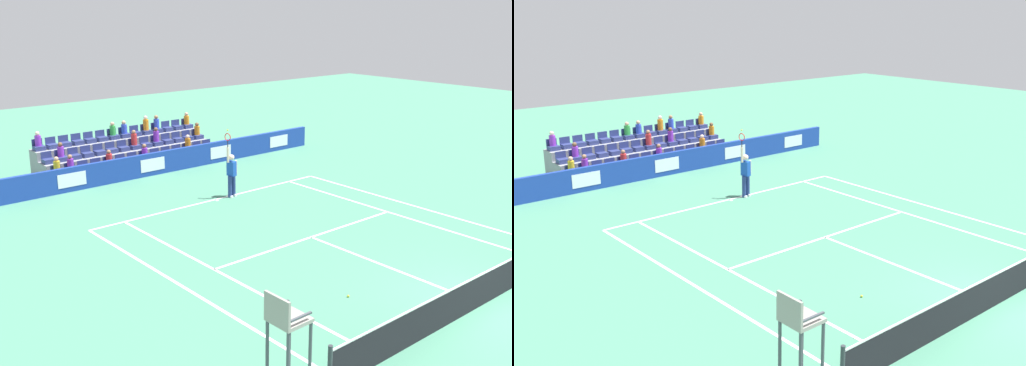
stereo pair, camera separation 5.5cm
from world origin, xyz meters
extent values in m
plane|color=#47896B|center=(0.00, 0.00, 0.00)|extent=(80.00, 80.00, 0.00)
cube|color=white|center=(0.00, -11.89, 0.00)|extent=(10.97, 0.10, 0.01)
cube|color=white|center=(0.00, -6.40, 0.00)|extent=(8.23, 0.10, 0.01)
cube|color=white|center=(0.00, -3.20, 0.00)|extent=(0.10, 6.40, 0.01)
cube|color=white|center=(4.12, -5.95, 0.00)|extent=(0.10, 11.89, 0.01)
cube|color=white|center=(-4.12, -5.95, 0.00)|extent=(0.10, 11.89, 0.01)
cube|color=white|center=(5.49, -5.95, 0.00)|extent=(0.10, 11.89, 0.01)
cube|color=white|center=(-5.49, -5.95, 0.00)|extent=(0.10, 11.89, 0.01)
cube|color=white|center=(0.00, -11.79, 0.00)|extent=(0.10, 0.20, 0.01)
cube|color=#193899|center=(0.00, -16.77, 0.52)|extent=(19.61, 0.20, 1.05)
cube|color=white|center=(-7.84, -16.66, 0.52)|extent=(1.26, 0.01, 0.59)
cube|color=white|center=(-3.92, -16.66, 0.52)|extent=(1.26, 0.01, 0.59)
cube|color=white|center=(0.00, -16.66, 0.52)|extent=(1.26, 0.01, 0.59)
cube|color=white|center=(3.92, -16.66, 0.52)|extent=(1.26, 0.01, 0.59)
cube|color=black|center=(0.00, 0.00, 0.46)|extent=(11.77, 0.02, 0.92)
cube|color=white|center=(0.00, 0.00, 0.94)|extent=(11.77, 0.04, 0.04)
cylinder|color=navy|center=(-0.90, -11.80, 0.45)|extent=(0.16, 0.16, 0.90)
cylinder|color=navy|center=(-0.66, -11.75, 0.45)|extent=(0.16, 0.16, 0.90)
cube|color=white|center=(-0.90, -11.80, 0.04)|extent=(0.17, 0.28, 0.08)
cube|color=white|center=(-0.66, -11.75, 0.04)|extent=(0.17, 0.28, 0.08)
cube|color=#1947B2|center=(-0.78, -11.78, 1.20)|extent=(0.29, 0.40, 0.60)
sphere|color=beige|center=(-0.78, -11.78, 1.66)|extent=(0.24, 0.24, 0.24)
cylinder|color=beige|center=(-0.57, -11.73, 1.81)|extent=(0.09, 0.09, 0.62)
cylinder|color=beige|center=(-1.01, -11.77, 1.22)|extent=(0.09, 0.09, 0.56)
cylinder|color=black|center=(-0.57, -11.73, 2.26)|extent=(0.04, 0.04, 0.28)
torus|color=red|center=(-0.57, -11.73, 2.54)|extent=(0.09, 0.31, 0.31)
sphere|color=#D1E533|center=(-0.57, -11.73, 2.82)|extent=(0.07, 0.07, 0.07)
cylinder|color=#474C54|center=(6.39, -0.73, 0.85)|extent=(0.07, 0.07, 1.71)
cylinder|color=#474C54|center=(6.39, -0.13, 0.85)|extent=(0.07, 0.07, 1.71)
cylinder|color=#474C54|center=(6.99, -0.73, 0.85)|extent=(0.07, 0.07, 1.71)
cube|color=gray|center=(6.69, -0.43, 1.75)|extent=(0.70, 0.70, 0.08)
cube|color=gray|center=(7.01, -0.43, 2.06)|extent=(0.06, 0.70, 0.55)
cube|color=#474C54|center=(6.69, -0.75, 1.93)|extent=(0.56, 0.05, 0.04)
cube|color=#474C54|center=(6.69, -0.11, 1.93)|extent=(0.56, 0.05, 0.04)
cube|color=gray|center=(0.00, -17.85, 0.21)|extent=(8.68, 0.95, 0.42)
cube|color=navy|center=(-4.03, -17.85, 0.52)|extent=(0.48, 0.44, 0.20)
cube|color=navy|center=(-4.03, -18.05, 0.77)|extent=(0.48, 0.04, 0.30)
cube|color=navy|center=(-3.41, -17.85, 0.52)|extent=(0.48, 0.44, 0.20)
cube|color=navy|center=(-3.41, -18.05, 0.77)|extent=(0.48, 0.04, 0.30)
cube|color=navy|center=(-2.79, -17.85, 0.52)|extent=(0.48, 0.44, 0.20)
cube|color=navy|center=(-2.79, -18.05, 0.77)|extent=(0.48, 0.04, 0.30)
cube|color=navy|center=(-2.17, -17.85, 0.52)|extent=(0.48, 0.44, 0.20)
cube|color=navy|center=(-2.17, -18.05, 0.77)|extent=(0.48, 0.04, 0.30)
cube|color=navy|center=(-1.55, -17.85, 0.52)|extent=(0.48, 0.44, 0.20)
cube|color=navy|center=(-1.55, -18.05, 0.77)|extent=(0.48, 0.04, 0.30)
cube|color=navy|center=(-0.93, -17.85, 0.52)|extent=(0.48, 0.44, 0.20)
cube|color=navy|center=(-0.93, -18.05, 0.77)|extent=(0.48, 0.04, 0.30)
cube|color=navy|center=(-0.31, -17.85, 0.52)|extent=(0.48, 0.44, 0.20)
cube|color=navy|center=(-0.31, -18.05, 0.77)|extent=(0.48, 0.04, 0.30)
cube|color=navy|center=(0.31, -17.85, 0.52)|extent=(0.48, 0.44, 0.20)
cube|color=navy|center=(0.31, -18.05, 0.77)|extent=(0.48, 0.04, 0.30)
cube|color=navy|center=(0.93, -17.85, 0.52)|extent=(0.48, 0.44, 0.20)
cube|color=navy|center=(0.93, -18.05, 0.77)|extent=(0.48, 0.04, 0.30)
cube|color=navy|center=(1.55, -17.85, 0.52)|extent=(0.48, 0.44, 0.20)
cube|color=navy|center=(1.55, -18.05, 0.77)|extent=(0.48, 0.04, 0.30)
cube|color=navy|center=(2.17, -17.85, 0.52)|extent=(0.48, 0.44, 0.20)
cube|color=navy|center=(2.17, -18.05, 0.77)|extent=(0.48, 0.04, 0.30)
cube|color=navy|center=(2.79, -17.85, 0.52)|extent=(0.48, 0.44, 0.20)
cube|color=navy|center=(2.79, -18.05, 0.77)|extent=(0.48, 0.04, 0.30)
cube|color=navy|center=(3.41, -17.85, 0.52)|extent=(0.48, 0.44, 0.20)
cube|color=navy|center=(3.41, -18.05, 0.77)|extent=(0.48, 0.04, 0.30)
cube|color=navy|center=(4.03, -17.85, 0.52)|extent=(0.48, 0.44, 0.20)
cube|color=navy|center=(4.03, -18.05, 0.77)|extent=(0.48, 0.04, 0.30)
cube|color=gray|center=(0.00, -18.80, 0.42)|extent=(8.68, 0.95, 0.84)
cube|color=navy|center=(-4.03, -18.80, 0.94)|extent=(0.48, 0.44, 0.20)
cube|color=navy|center=(-4.03, -19.00, 1.19)|extent=(0.48, 0.04, 0.30)
cube|color=navy|center=(-3.41, -18.80, 0.94)|extent=(0.48, 0.44, 0.20)
cube|color=navy|center=(-3.41, -19.00, 1.19)|extent=(0.48, 0.04, 0.30)
cube|color=navy|center=(-2.79, -18.80, 0.94)|extent=(0.48, 0.44, 0.20)
cube|color=navy|center=(-2.79, -19.00, 1.19)|extent=(0.48, 0.04, 0.30)
cube|color=navy|center=(-2.17, -18.80, 0.94)|extent=(0.48, 0.44, 0.20)
cube|color=navy|center=(-2.17, -19.00, 1.19)|extent=(0.48, 0.04, 0.30)
cube|color=navy|center=(-1.55, -18.80, 0.94)|extent=(0.48, 0.44, 0.20)
cube|color=navy|center=(-1.55, -19.00, 1.19)|extent=(0.48, 0.04, 0.30)
cube|color=navy|center=(-0.93, -18.80, 0.94)|extent=(0.48, 0.44, 0.20)
cube|color=navy|center=(-0.93, -19.00, 1.19)|extent=(0.48, 0.04, 0.30)
cube|color=navy|center=(-0.31, -18.80, 0.94)|extent=(0.48, 0.44, 0.20)
cube|color=navy|center=(-0.31, -19.00, 1.19)|extent=(0.48, 0.04, 0.30)
cube|color=navy|center=(0.31, -18.80, 0.94)|extent=(0.48, 0.44, 0.20)
cube|color=navy|center=(0.31, -19.00, 1.19)|extent=(0.48, 0.04, 0.30)
cube|color=navy|center=(0.93, -18.80, 0.94)|extent=(0.48, 0.44, 0.20)
cube|color=navy|center=(0.93, -19.00, 1.19)|extent=(0.48, 0.04, 0.30)
cube|color=navy|center=(1.55, -18.80, 0.94)|extent=(0.48, 0.44, 0.20)
cube|color=navy|center=(1.55, -19.00, 1.19)|extent=(0.48, 0.04, 0.30)
cube|color=navy|center=(2.17, -18.80, 0.94)|extent=(0.48, 0.44, 0.20)
cube|color=navy|center=(2.17, -19.00, 1.19)|extent=(0.48, 0.04, 0.30)
cube|color=navy|center=(2.79, -18.80, 0.94)|extent=(0.48, 0.44, 0.20)
cube|color=navy|center=(2.79, -19.00, 1.19)|extent=(0.48, 0.04, 0.30)
cube|color=navy|center=(3.41, -18.80, 0.94)|extent=(0.48, 0.44, 0.20)
cube|color=navy|center=(3.41, -19.00, 1.19)|extent=(0.48, 0.04, 0.30)
cube|color=navy|center=(4.03, -18.80, 0.94)|extent=(0.48, 0.44, 0.20)
cube|color=navy|center=(4.03, -19.00, 1.19)|extent=(0.48, 0.04, 0.30)
cube|color=gray|center=(0.00, -19.75, 0.63)|extent=(8.68, 0.95, 1.26)
cube|color=navy|center=(-4.03, -19.75, 1.36)|extent=(0.48, 0.44, 0.20)
cube|color=navy|center=(-4.03, -19.95, 1.61)|extent=(0.48, 0.04, 0.30)
cube|color=navy|center=(-3.41, -19.75, 1.36)|extent=(0.48, 0.44, 0.20)
cube|color=navy|center=(-3.41, -19.95, 1.61)|extent=(0.48, 0.04, 0.30)
cube|color=navy|center=(-2.79, -19.75, 1.36)|extent=(0.48, 0.44, 0.20)
cube|color=navy|center=(-2.79, -19.95, 1.61)|extent=(0.48, 0.04, 0.30)
cube|color=navy|center=(-2.17, -19.75, 1.36)|extent=(0.48, 0.44, 0.20)
cube|color=navy|center=(-2.17, -19.95, 1.61)|extent=(0.48, 0.04, 0.30)
cube|color=navy|center=(-1.55, -19.75, 1.36)|extent=(0.48, 0.44, 0.20)
cube|color=navy|center=(-1.55, -19.95, 1.61)|extent=(0.48, 0.04, 0.30)
cube|color=navy|center=(-0.93, -19.75, 1.36)|extent=(0.48, 0.44, 0.20)
cube|color=navy|center=(-0.93, -19.95, 1.61)|extent=(0.48, 0.04, 0.30)
cube|color=navy|center=(-0.31, -19.75, 1.36)|extent=(0.48, 0.44, 0.20)
cube|color=navy|center=(-0.31, -19.95, 1.61)|extent=(0.48, 0.04, 0.30)
cube|color=navy|center=(0.31, -19.75, 1.36)|extent=(0.48, 0.44, 0.20)
cube|color=navy|center=(0.31, -19.95, 1.61)|extent=(0.48, 0.04, 0.30)
cube|color=navy|center=(0.93, -19.75, 1.36)|extent=(0.48, 0.44, 0.20)
cube|color=navy|center=(0.93, -19.95, 1.61)|extent=(0.48, 0.04, 0.30)
cube|color=navy|center=(1.55, -19.75, 1.36)|extent=(0.48, 0.44, 0.20)
cube|color=navy|center=(1.55, -19.95, 1.61)|extent=(0.48, 0.04, 0.30)
cube|color=navy|center=(2.17, -19.75, 1.36)|extent=(0.48, 0.44, 0.20)
cube|color=navy|center=(2.17, -19.95, 1.61)|extent=(0.48, 0.04, 0.30)
cube|color=navy|center=(2.79, -19.75, 1.36)|extent=(0.48, 0.44, 0.20)
cube|color=navy|center=(2.79, -19.95, 1.61)|extent=(0.48, 0.04, 0.30)
cube|color=navy|center=(3.41, -19.75, 1.36)|extent=(0.48, 0.44, 0.20)
cube|color=navy|center=(3.41, -19.95, 1.61)|extent=(0.48, 0.04, 0.30)
cube|color=navy|center=(4.03, -19.75, 1.36)|extent=(0.48, 0.44, 0.20)
cube|color=navy|center=(4.03, -19.95, 1.61)|extent=(0.48, 0.04, 0.30)
cylinder|color=blue|center=(-0.31, -19.80, 1.68)|extent=(0.28, 0.28, 0.45)
sphere|color=#D3A884|center=(-0.31, -19.80, 2.01)|extent=(0.20, 0.20, 0.20)
cylinder|color=orange|center=(-1.55, -19.80, 1.73)|extent=(0.28, 0.28, 0.54)
sphere|color=beige|center=(-1.55, -19.80, 2.10)|extent=(0.20, 0.20, 0.20)
cylinder|color=red|center=(1.55, -17.90, 0.83)|extent=(0.28, 0.28, 0.42)
sphere|color=#9E7251|center=(1.55, -17.90, 1.14)|extent=(0.20, 0.20, 0.20)
cylinder|color=orange|center=(-4.03, -19.80, 1.68)|extent=(0.28, 0.28, 0.45)
sphere|color=#D3A884|center=(-4.03, -19.80, 2.01)|extent=(0.20, 0.20, 0.20)
cylinder|color=orange|center=(-2.79, -17.90, 0.89)|extent=(0.28, 0.28, 0.54)
sphere|color=beige|center=(-2.79, -17.90, 1.26)|extent=(0.20, 0.20, 0.20)
cylinder|color=yellow|center=(4.03, -17.90, 0.87)|extent=(0.28, 0.28, 0.49)
sphere|color=#D3A884|center=(4.03, -17.90, 1.21)|extent=(0.20, 0.20, 0.20)
cylinder|color=green|center=(0.31, -19.80, 1.69)|extent=(0.28, 0.28, 0.45)
sphere|color=#D3A884|center=(0.31, -19.80, 2.01)|extent=(0.20, 0.20, 0.20)
cylinder|color=purple|center=(-1.55, -18.85, 1.29)|extent=(0.28, 0.28, 0.51)
sphere|color=brown|center=(-1.55, -18.85, 1.65)|extent=(0.20, 0.20, 0.20)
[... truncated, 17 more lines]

